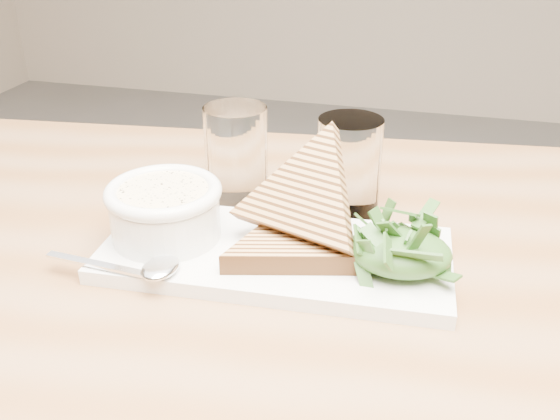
% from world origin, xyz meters
% --- Properties ---
extents(table_top, '(1.43, 1.04, 0.04)m').
position_xyz_m(table_top, '(-0.18, 0.15, 0.73)').
color(table_top, olive).
rests_on(table_top, ground).
extents(table_leg_bl, '(0.06, 0.06, 0.71)m').
position_xyz_m(table_leg_bl, '(-0.80, 0.55, 0.35)').
color(table_leg_bl, olive).
rests_on(table_leg_bl, ground).
extents(platter, '(0.36, 0.18, 0.02)m').
position_xyz_m(platter, '(-0.16, 0.23, 0.75)').
color(platter, white).
rests_on(platter, table_top).
extents(soup_bowl, '(0.11, 0.11, 0.05)m').
position_xyz_m(soup_bowl, '(-0.28, 0.22, 0.78)').
color(soup_bowl, white).
rests_on(soup_bowl, platter).
extents(soup, '(0.10, 0.10, 0.01)m').
position_xyz_m(soup, '(-0.28, 0.22, 0.81)').
color(soup, beige).
rests_on(soup, soup_bowl).
extents(bowl_rim, '(0.12, 0.12, 0.01)m').
position_xyz_m(bowl_rim, '(-0.28, 0.22, 0.81)').
color(bowl_rim, white).
rests_on(bowl_rim, soup_bowl).
extents(sandwich_flat, '(0.20, 0.20, 0.02)m').
position_xyz_m(sandwich_flat, '(-0.14, 0.22, 0.77)').
color(sandwich_flat, tan).
rests_on(sandwich_flat, platter).
extents(sandwich_lean, '(0.21, 0.22, 0.18)m').
position_xyz_m(sandwich_lean, '(-0.14, 0.24, 0.81)').
color(sandwich_lean, tan).
rests_on(sandwich_lean, sandwich_flat).
extents(salad_base, '(0.10, 0.08, 0.04)m').
position_xyz_m(salad_base, '(-0.04, 0.22, 0.78)').
color(salad_base, '#1F4517').
rests_on(salad_base, platter).
extents(arugula_pile, '(0.11, 0.10, 0.05)m').
position_xyz_m(arugula_pile, '(-0.04, 0.22, 0.79)').
color(arugula_pile, '#395E22').
rests_on(arugula_pile, platter).
extents(spoon_bowl, '(0.04, 0.05, 0.01)m').
position_xyz_m(spoon_bowl, '(-0.26, 0.15, 0.77)').
color(spoon_bowl, silver).
rests_on(spoon_bowl, platter).
extents(spoon_handle, '(0.12, 0.02, 0.00)m').
position_xyz_m(spoon_handle, '(-0.32, 0.15, 0.77)').
color(spoon_handle, silver).
rests_on(spoon_handle, platter).
extents(glass_near, '(0.08, 0.08, 0.12)m').
position_xyz_m(glass_near, '(-0.25, 0.36, 0.80)').
color(glass_near, white).
rests_on(glass_near, table_top).
extents(glass_far, '(0.07, 0.07, 0.11)m').
position_xyz_m(glass_far, '(-0.11, 0.36, 0.80)').
color(glass_far, white).
rests_on(glass_far, table_top).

